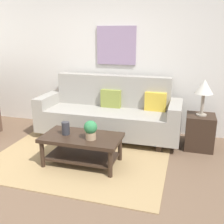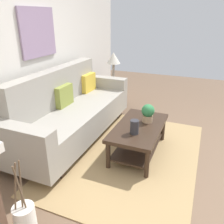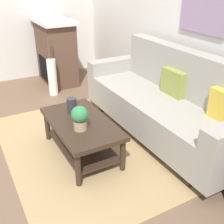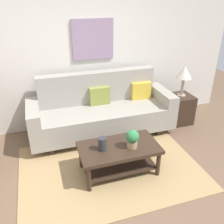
{
  "view_description": "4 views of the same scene",
  "coord_description": "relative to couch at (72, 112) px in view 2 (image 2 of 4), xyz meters",
  "views": [
    {
      "loc": [
        1.45,
        -2.74,
        1.8
      ],
      "look_at": [
        0.34,
        1.1,
        0.6
      ],
      "focal_mm": 42.0,
      "sensor_mm": 36.0,
      "label": 1
    },
    {
      "loc": [
        -2.64,
        -0.33,
        1.82
      ],
      "look_at": [
        -0.08,
        0.73,
        0.65
      ],
      "focal_mm": 36.89,
      "sensor_mm": 36.0,
      "label": 2
    },
    {
      "loc": [
        2.64,
        -0.61,
        1.9
      ],
      "look_at": [
        0.18,
        0.75,
        0.49
      ],
      "focal_mm": 44.9,
      "sensor_mm": 36.0,
      "label": 3
    },
    {
      "loc": [
        -0.84,
        -2.21,
        2.35
      ],
      "look_at": [
        0.2,
        1.01,
        0.65
      ],
      "focal_mm": 39.07,
      "sensor_mm": 36.0,
      "label": 4
    }
  ],
  "objects": [
    {
      "name": "side_table",
      "position": [
        1.54,
        -0.07,
        -0.15
      ],
      "size": [
        0.44,
        0.44,
        0.56
      ],
      "primitive_type": "cube",
      "color": "#332319",
      "rests_on": "ground_plane"
    },
    {
      "name": "table_lamp",
      "position": [
        1.54,
        -0.07,
        0.56
      ],
      "size": [
        0.28,
        0.28,
        0.57
      ],
      "color": "gray",
      "rests_on": "side_table"
    },
    {
      "name": "throw_pillow_olive",
      "position": [
        -0.0,
        0.12,
        0.25
      ],
      "size": [
        0.36,
        0.12,
        0.32
      ],
      "primitive_type": "cube",
      "rotation": [
        0.0,
        0.0,
        0.0
      ],
      "color": "olive",
      "rests_on": "couch"
    },
    {
      "name": "ground_plane",
      "position": [
        -0.16,
        -1.51,
        -0.43
      ],
      "size": [
        9.78,
        9.78,
        0.0
      ],
      "primitive_type": "plane",
      "color": "brown"
    },
    {
      "name": "tabletop_vase",
      "position": [
        -0.3,
        -1.11,
        0.09
      ],
      "size": [
        0.11,
        0.11,
        0.18
      ],
      "primitive_type": "cylinder",
      "color": "#2D2D33",
      "rests_on": "coffee_table"
    },
    {
      "name": "floor_vase_branch_c",
      "position": [
        -1.95,
        -0.84,
        0.37
      ],
      "size": [
        0.05,
        0.02,
        0.36
      ],
      "primitive_type": "cylinder",
      "rotation": [
        -0.02,
        -0.1,
        0.0
      ],
      "color": "brown",
      "rests_on": "floor_vase"
    },
    {
      "name": "area_rug",
      "position": [
        -0.16,
        -1.01,
        -0.43
      ],
      "size": [
        2.56,
        1.83,
        0.01
      ],
      "primitive_type": "cube",
      "color": "#A38456",
      "rests_on": "ground_plane"
    },
    {
      "name": "coffee_table",
      "position": [
        -0.07,
        -1.11,
        -0.12
      ],
      "size": [
        1.1,
        0.6,
        0.43
      ],
      "color": "#332319",
      "rests_on": "ground_plane"
    },
    {
      "name": "potted_plant_tabletop",
      "position": [
        0.1,
        -1.18,
        0.14
      ],
      "size": [
        0.18,
        0.18,
        0.26
      ],
      "color": "tan",
      "rests_on": "coffee_table"
    },
    {
      "name": "framed_painting",
      "position": [
        -0.0,
        0.46,
        1.16
      ],
      "size": [
        0.72,
        0.03,
        0.68
      ],
      "primitive_type": "cube",
      "color": "gray"
    },
    {
      "name": "throw_pillow_mustard",
      "position": [
        0.79,
        0.12,
        0.25
      ],
      "size": [
        0.37,
        0.14,
        0.32
      ],
      "primitive_type": "cube",
      "rotation": [
        0.0,
        0.0,
        -0.05
      ],
      "color": "gold",
      "rests_on": "couch"
    },
    {
      "name": "couch",
      "position": [
        0.0,
        0.0,
        0.0
      ],
      "size": [
        2.49,
        0.84,
        1.08
      ],
      "color": "gray",
      "rests_on": "ground_plane"
    },
    {
      "name": "floor_vase_branch_a",
      "position": [
        -1.92,
        -0.83,
        0.37
      ],
      "size": [
        0.05,
        0.02,
        0.36
      ],
      "primitive_type": "cylinder",
      "rotation": [
        0.02,
        0.09,
        0.0
      ],
      "color": "brown",
      "rests_on": "floor_vase"
    },
    {
      "name": "floor_vase_branch_b",
      "position": [
        -1.95,
        -0.81,
        0.37
      ],
      "size": [
        0.05,
        0.05,
        0.36
      ],
      "primitive_type": "cylinder",
      "rotation": [
        0.1,
        0.11,
        0.0
      ],
      "color": "brown",
      "rests_on": "floor_vase"
    },
    {
      "name": "wall_back",
      "position": [
        -0.16,
        0.53,
        0.92
      ],
      "size": [
        5.78,
        0.1,
        2.7
      ],
      "primitive_type": "cube",
      "color": "silver",
      "rests_on": "ground_plane"
    }
  ]
}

